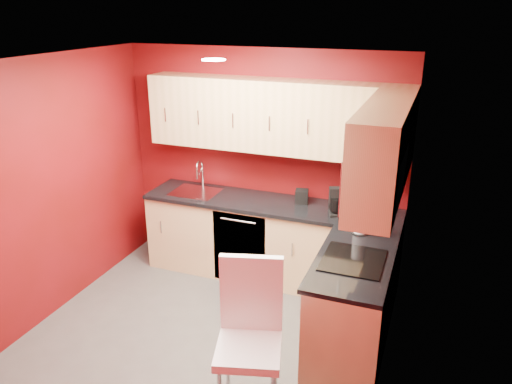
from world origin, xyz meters
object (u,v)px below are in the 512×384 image
Objects in this scene: sink at (196,189)px; coffee_maker at (338,202)px; paper_towel at (361,219)px; microwave at (374,177)px; napkin_holder at (302,196)px; dining_chair at (249,341)px.

sink reaches higher than coffee_maker.
sink is 1.99m from paper_towel.
microwave is 2.43m from sink.
sink is 1.65m from coffee_maker.
dining_chair is (0.18, -2.01, -0.39)m from napkin_holder.
sink is 1.82× the size of paper_towel.
microwave is 0.84m from paper_towel.
microwave reaches higher than napkin_holder.
coffee_maker is (-0.45, 0.93, -0.62)m from microwave.
microwave is 2.85× the size of coffee_maker.
paper_towel is at bearing -71.23° from coffee_maker.
paper_towel reaches higher than coffee_maker.
coffee_maker is 0.46m from napkin_holder.
napkin_holder is 0.51× the size of paper_towel.
microwave is 1.46× the size of sink.
microwave reaches higher than coffee_maker.
dining_chair is at bearing -53.78° from sink.
coffee_maker is at bearing -2.65° from sink.
sink is 1.23m from napkin_holder.
paper_towel is at bearing 105.61° from microwave.
paper_towel is (-0.16, 0.56, -0.61)m from microwave.
napkin_holder is 2.05m from dining_chair.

